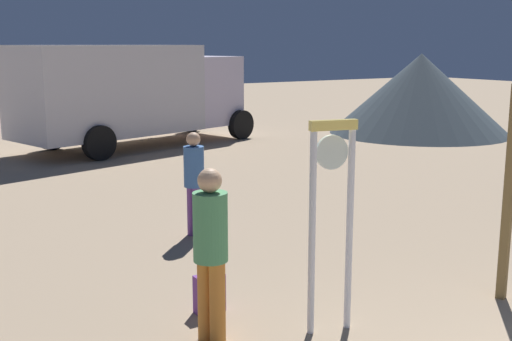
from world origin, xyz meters
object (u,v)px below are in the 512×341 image
(person_near_clock, at_px, (211,247))
(box_truck_near, at_px, (130,91))
(person_distant, at_px, (194,179))
(backpack, at_px, (209,293))
(standing_clock, at_px, (331,206))
(dome_tent, at_px, (420,94))

(person_near_clock, relative_size, box_truck_near, 0.24)
(person_distant, bearing_deg, backpack, -113.68)
(standing_clock, relative_size, dome_tent, 0.37)
(standing_clock, distance_m, backpack, 1.76)
(person_distant, xyz_separation_m, dome_tent, (11.56, 6.48, 0.41))
(backpack, relative_size, person_distant, 0.27)
(standing_clock, xyz_separation_m, person_distant, (0.33, 3.71, -0.43))
(person_near_clock, relative_size, person_distant, 1.09)
(box_truck_near, bearing_deg, person_distant, -105.29)
(dome_tent, bearing_deg, backpack, -144.33)
(box_truck_near, distance_m, dome_tent, 9.45)
(standing_clock, bearing_deg, dome_tent, 40.62)
(dome_tent, bearing_deg, standing_clock, -139.38)
(person_distant, relative_size, dome_tent, 0.28)
(dome_tent, bearing_deg, box_truck_near, 165.45)
(person_distant, distance_m, dome_tent, 13.26)
(standing_clock, distance_m, person_distant, 3.75)
(person_near_clock, relative_size, dome_tent, 0.30)
(standing_clock, bearing_deg, backpack, 127.95)
(person_near_clock, distance_m, dome_tent, 16.33)
(person_near_clock, xyz_separation_m, backpack, (0.33, 0.68, -0.78))
(standing_clock, xyz_separation_m, dome_tent, (11.89, 10.20, -0.02))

